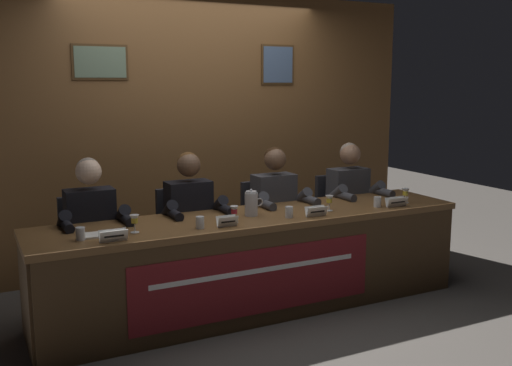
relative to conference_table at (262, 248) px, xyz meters
The scene contains 25 objects.
ground_plane 0.53m from the conference_table, 87.74° to the left, with size 12.00×12.00×0.00m, color #4C4742.
wall_back_panelled 1.64m from the conference_table, 89.83° to the left, with size 4.63×0.14×2.60m.
conference_table is the anchor object (origin of this frame).
chair_far_left 1.35m from the conference_table, 150.51° to the left, with size 0.44×0.45×0.89m.
panelist_far_left 1.27m from the conference_table, 158.42° to the left, with size 0.51×0.48×1.22m.
nameplate_far_left 1.21m from the conference_table, behind, with size 0.18×0.06×0.08m.
juice_glass_far_left 1.03m from the conference_table, behind, with size 0.06×0.06×0.12m.
water_cup_far_left 1.38m from the conference_table, behind, with size 0.06×0.06×0.08m.
chair_center_left 0.77m from the conference_table, 120.33° to the left, with size 0.44×0.45×0.89m.
panelist_center_left 0.63m from the conference_table, 129.91° to the left, with size 0.51×0.48×1.22m.
nameplate_center_left 0.47m from the conference_table, 158.74° to the right, with size 0.15×0.06×0.08m.
juice_glass_center_left 0.41m from the conference_table, 169.80° to the right, with size 0.06×0.06×0.12m.
water_cup_center_left 0.61m from the conference_table, behind, with size 0.06×0.06×0.08m.
chair_center_right 0.78m from the conference_table, 59.11° to the left, with size 0.44×0.45×0.89m.
panelist_center_right 0.64m from the conference_table, 49.46° to the left, with size 0.51×0.48×1.22m.
nameplate_center_right 0.50m from the conference_table, 20.17° to the right, with size 0.18×0.06×0.08m.
juice_glass_center_right 0.67m from the conference_table, ahead, with size 0.06×0.06×0.12m.
water_cup_center_right 0.34m from the conference_table, 24.65° to the right, with size 0.06×0.06×0.08m.
chair_far_right 1.36m from the conference_table, 29.30° to the left, with size 0.44×0.45×0.89m.
panelist_far_right 1.28m from the conference_table, 21.44° to the left, with size 0.51×0.48×1.22m.
nameplate_far_right 1.22m from the conference_table, ahead, with size 0.20×0.06×0.08m.
juice_glass_far_right 1.38m from the conference_table, ahead, with size 0.06×0.06×0.12m.
water_cup_far_right 1.07m from the conference_table, ahead, with size 0.06×0.06×0.08m.
water_pitcher_central 0.35m from the conference_table, 110.90° to the left, with size 0.15×0.10×0.21m.
document_stack_far_left 1.23m from the conference_table, behind, with size 0.23×0.18×0.01m.
Camera 1 is at (-1.99, -3.96, 1.77)m, focal length 41.19 mm.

